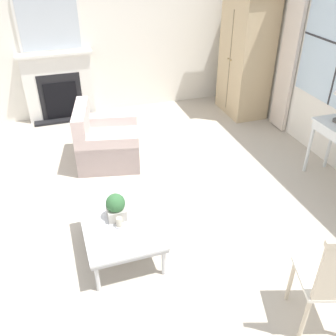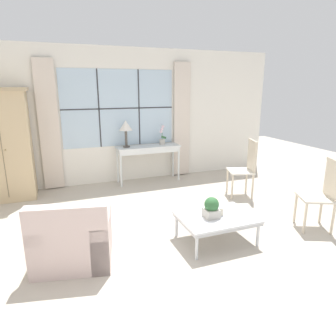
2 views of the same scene
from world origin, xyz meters
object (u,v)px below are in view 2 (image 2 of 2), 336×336
side_chair_wooden (246,165)px  potted_plant_small (212,208)px  pillar_candle (221,212)px  table_lamp (126,127)px  coffee_table (216,219)px  armoire (4,145)px  console_table (148,150)px  accent_chair_wooden (324,191)px  armchair_upholstered (74,240)px  potted_orchid (162,137)px

side_chair_wooden → potted_plant_small: size_ratio=3.87×
potted_plant_small → pillar_candle: (0.14, -0.00, -0.09)m
table_lamp → coffee_table: size_ratio=0.57×
armoire → pillar_candle: bearing=-44.9°
armoire → table_lamp: bearing=2.7°
console_table → side_chair_wooden: (1.45, -1.51, -0.10)m
side_chair_wooden → table_lamp: bearing=141.2°
table_lamp → accent_chair_wooden: bearing=-55.6°
table_lamp → side_chair_wooden: bearing=-38.8°
armchair_upholstered → coffee_table: size_ratio=1.03×
console_table → potted_orchid: potted_orchid is taller
armoire → potted_plant_small: (2.67, -2.80, -0.51)m
side_chair_wooden → accent_chair_wooden: size_ratio=1.04×
potted_orchid → armchair_upholstered: potted_orchid is taller
console_table → accent_chair_wooden: (1.66, -3.07, -0.12)m
side_chair_wooden → accent_chair_wooden: side_chair_wooden is taller
console_table → side_chair_wooden: bearing=-46.2°
accent_chair_wooden → coffee_table: size_ratio=1.05×
potted_orchid → armoire: bearing=-177.6°
armoire → coffee_table: (2.75, -2.79, -0.68)m
accent_chair_wooden → potted_plant_small: accent_chair_wooden is taller
potted_plant_small → table_lamp: bearing=98.3°
console_table → side_chair_wooden: side_chair_wooden is taller
armoire → console_table: armoire is taller
coffee_table → potted_orchid: bearing=84.2°
armoire → potted_plant_small: bearing=-46.4°
side_chair_wooden → coffee_table: bearing=-135.9°
side_chair_wooden → coffee_table: 1.97m
coffee_table → console_table: bearing=90.9°
armoire → pillar_candle: 4.01m
console_table → coffee_table: console_table is taller
potted_plant_small → console_table: bearing=89.2°
armchair_upholstered → side_chair_wooden: bearing=20.1°
accent_chair_wooden → pillar_candle: 1.58m
console_table → armchair_upholstered: armchair_upholstered is taller
table_lamp → potted_orchid: size_ratio=1.31×
potted_orchid → pillar_candle: bearing=-94.7°
table_lamp → armoire: bearing=-177.3°
potted_plant_small → coffee_table: bearing=7.0°
potted_orchid → potted_plant_small: potted_orchid is taller
potted_orchid → console_table: bearing=-171.0°
armoire → accent_chair_wooden: bearing=-34.5°
coffee_table → potted_plant_small: size_ratio=3.55×
coffee_table → armoire: bearing=134.6°
side_chair_wooden → potted_orchid: bearing=125.4°
console_table → accent_chair_wooden: 3.49m
side_chair_wooden → potted_plant_small: bearing=-137.4°
side_chair_wooden → pillar_candle: (-1.35, -1.37, -0.19)m
armoire → side_chair_wooden: size_ratio=1.88×
console_table → coffee_table: bearing=-89.1°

